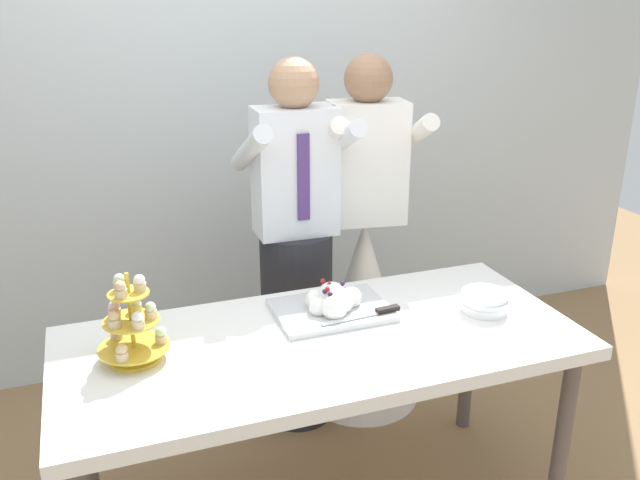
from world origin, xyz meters
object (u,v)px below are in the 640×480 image
person_groom (296,269)px  person_bride (363,288)px  main_cake_tray (333,304)px  cupcake_stand (132,326)px  dessert_table (322,356)px  plate_stack (485,301)px

person_groom → person_bride: bearing=6.7°
main_cake_tray → person_bride: size_ratio=0.26×
cupcake_stand → dessert_table: bearing=-5.8°
plate_stack → person_bride: 0.78m
person_bride → main_cake_tray: bearing=-123.6°
plate_stack → person_bride: size_ratio=0.11×
plate_stack → person_bride: (-0.17, 0.73, -0.23)m
main_cake_tray → person_groom: 0.53m
cupcake_stand → person_groom: size_ratio=0.18×
plate_stack → person_groom: 0.86m
dessert_table → plate_stack: size_ratio=10.10×
main_cake_tray → plate_stack: 0.57m
person_groom → person_bride: size_ratio=1.00×
main_cake_tray → dessert_table: bearing=-123.0°
plate_stack → dessert_table: bearing=178.5°
main_cake_tray → person_groom: person_groom is taller
dessert_table → person_bride: bearing=56.6°
person_groom → main_cake_tray: bearing=-93.0°
cupcake_stand → person_bride: size_ratio=0.18×
dessert_table → main_cake_tray: bearing=57.0°
dessert_table → cupcake_stand: cupcake_stand is taller
cupcake_stand → main_cake_tray: 0.73m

